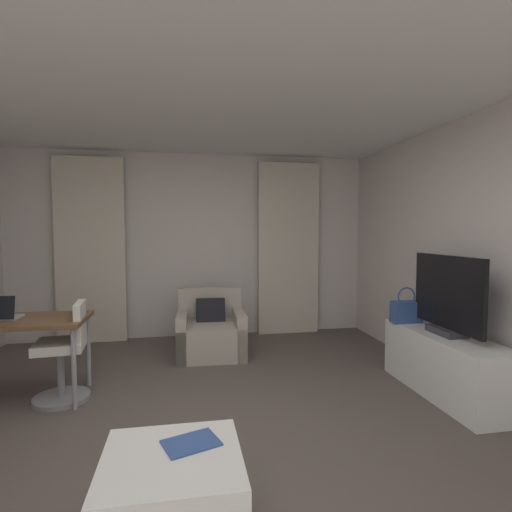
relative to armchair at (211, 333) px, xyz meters
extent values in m
plane|color=#564C47|center=(-0.18, -2.10, -0.26)|extent=(12.00, 12.00, 0.00)
cube|color=silver|center=(-0.18, 0.93, 1.04)|extent=(5.12, 0.06, 2.60)
cube|color=white|center=(-0.18, -2.10, 2.37)|extent=(5.12, 6.12, 0.06)
cube|color=beige|center=(-1.55, 0.80, 0.99)|extent=(0.90, 0.06, 2.50)
cube|color=beige|center=(1.20, 0.80, 0.99)|extent=(0.90, 0.06, 2.50)
cube|color=#B2A899|center=(0.00, -0.04, -0.07)|extent=(0.84, 0.86, 0.39)
cube|color=#B2A899|center=(0.01, 0.31, 0.32)|extent=(0.81, 0.17, 0.39)
cube|color=#B2A899|center=(0.34, -0.05, 0.00)|extent=(0.15, 0.83, 0.53)
cube|color=#B2A899|center=(-0.35, -0.03, 0.00)|extent=(0.15, 0.83, 0.53)
cube|color=black|center=(0.00, 0.08, 0.23)|extent=(0.37, 0.22, 0.37)
cube|color=brown|center=(-1.90, -1.07, 0.46)|extent=(1.41, 0.62, 0.04)
cylinder|color=#99999E|center=(-1.24, -0.81, 0.09)|extent=(0.04, 0.04, 0.70)
cylinder|color=#99999E|center=(-1.24, -1.33, 0.09)|extent=(0.04, 0.04, 0.70)
cylinder|color=gray|center=(-1.41, -1.12, -0.03)|extent=(0.06, 0.06, 0.46)
cylinder|color=gray|center=(-1.41, -1.12, -0.24)|extent=(0.48, 0.48, 0.04)
cube|color=silver|center=(-1.41, -1.12, 0.24)|extent=(0.44, 0.44, 0.08)
cube|color=silver|center=(-1.24, -1.11, 0.45)|extent=(0.09, 0.36, 0.34)
cube|color=#ADADB2|center=(-1.92, -1.03, 0.49)|extent=(0.32, 0.22, 0.02)
cube|color=white|center=(-0.39, -2.90, -0.06)|extent=(0.69, 0.66, 0.40)
cube|color=#335193|center=(-0.29, -2.80, 0.14)|extent=(0.33, 0.28, 0.01)
cube|color=white|center=(2.04, -1.63, 0.02)|extent=(0.46, 1.38, 0.57)
cube|color=#333338|center=(2.04, -1.63, 0.34)|extent=(0.20, 0.36, 0.06)
cube|color=black|center=(2.04, -1.63, 0.70)|extent=(0.04, 0.94, 0.67)
cube|color=#335193|center=(1.94, -1.12, 0.42)|extent=(0.30, 0.14, 0.22)
torus|color=#335193|center=(1.94, -1.12, 0.58)|extent=(0.20, 0.02, 0.20)
camera|label=1|loc=(-0.32, -4.84, 1.26)|focal=27.88mm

